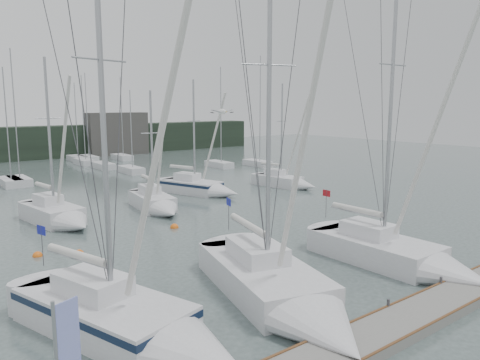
{
  "coord_description": "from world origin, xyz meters",
  "views": [
    {
      "loc": [
        -13.63,
        -14.47,
        8.49
      ],
      "look_at": [
        1.43,
        5.0,
        4.45
      ],
      "focal_mm": 35.0,
      "sensor_mm": 36.0,
      "label": 1
    }
  ],
  "objects_px": {
    "sailboat_mid_b": "(61,217)",
    "buoy_c": "(38,256)",
    "sailboat_near_left": "(139,327)",
    "buoy_b": "(174,228)",
    "sailboat_mid_d": "(204,188)",
    "sailboat_mid_e": "(289,182)",
    "sailboat_mid_c": "(158,205)",
    "sailboat_near_center": "(288,298)",
    "sailboat_near_right": "(410,259)",
    "buoy_a": "(79,255)"
  },
  "relations": [
    {
      "from": "sailboat_mid_b",
      "to": "buoy_c",
      "type": "bearing_deg",
      "value": -126.31
    },
    {
      "from": "sailboat_near_left",
      "to": "buoy_b",
      "type": "bearing_deg",
      "value": 38.8
    },
    {
      "from": "sailboat_near_left",
      "to": "sailboat_mid_d",
      "type": "relative_size",
      "value": 1.46
    },
    {
      "from": "buoy_b",
      "to": "buoy_c",
      "type": "height_order",
      "value": "buoy_b"
    },
    {
      "from": "sailboat_near_left",
      "to": "buoy_c",
      "type": "relative_size",
      "value": 30.98
    },
    {
      "from": "sailboat_mid_e",
      "to": "buoy_c",
      "type": "xyz_separation_m",
      "value": [
        -26.32,
        -7.24,
        -0.52
      ]
    },
    {
      "from": "buoy_b",
      "to": "buoy_c",
      "type": "xyz_separation_m",
      "value": [
        -9.16,
        -0.62,
        0.0
      ]
    },
    {
      "from": "sailboat_mid_c",
      "to": "sailboat_mid_d",
      "type": "height_order",
      "value": "sailboat_mid_d"
    },
    {
      "from": "sailboat_near_left",
      "to": "sailboat_near_center",
      "type": "relative_size",
      "value": 0.98
    },
    {
      "from": "buoy_b",
      "to": "sailboat_near_right",
      "type": "bearing_deg",
      "value": -70.18
    },
    {
      "from": "buoy_c",
      "to": "sailboat_mid_d",
      "type": "bearing_deg",
      "value": 28.46
    },
    {
      "from": "buoy_c",
      "to": "sailboat_near_left",
      "type": "bearing_deg",
      "value": -89.01
    },
    {
      "from": "sailboat_mid_d",
      "to": "buoy_c",
      "type": "xyz_separation_m",
      "value": [
        -17.37,
        -9.42,
        -0.59
      ]
    },
    {
      "from": "sailboat_near_center",
      "to": "sailboat_mid_c",
      "type": "bearing_deg",
      "value": 92.6
    },
    {
      "from": "sailboat_mid_c",
      "to": "buoy_b",
      "type": "height_order",
      "value": "sailboat_mid_c"
    },
    {
      "from": "buoy_a",
      "to": "buoy_b",
      "type": "relative_size",
      "value": 0.98
    },
    {
      "from": "buoy_c",
      "to": "buoy_b",
      "type": "bearing_deg",
      "value": 3.9
    },
    {
      "from": "sailboat_mid_c",
      "to": "buoy_b",
      "type": "relative_size",
      "value": 17.45
    },
    {
      "from": "sailboat_near_right",
      "to": "sailboat_mid_c",
      "type": "bearing_deg",
      "value": 100.4
    },
    {
      "from": "sailboat_near_left",
      "to": "sailboat_mid_c",
      "type": "distance_m",
      "value": 21.0
    },
    {
      "from": "sailboat_mid_b",
      "to": "buoy_a",
      "type": "bearing_deg",
      "value": -108.27
    },
    {
      "from": "sailboat_near_left",
      "to": "sailboat_mid_d",
      "type": "distance_m",
      "value": 27.86
    },
    {
      "from": "sailboat_near_left",
      "to": "sailboat_mid_c",
      "type": "xyz_separation_m",
      "value": [
        10.37,
        18.27,
        -0.11
      ]
    },
    {
      "from": "buoy_b",
      "to": "sailboat_near_left",
      "type": "bearing_deg",
      "value": -124.19
    },
    {
      "from": "sailboat_near_center",
      "to": "sailboat_mid_c",
      "type": "height_order",
      "value": "sailboat_near_center"
    },
    {
      "from": "sailboat_mid_e",
      "to": "buoy_b",
      "type": "bearing_deg",
      "value": -169.29
    },
    {
      "from": "sailboat_near_center",
      "to": "buoy_b",
      "type": "bearing_deg",
      "value": 93.69
    },
    {
      "from": "sailboat_near_center",
      "to": "sailboat_mid_b",
      "type": "distance_m",
      "value": 20.09
    },
    {
      "from": "sailboat_mid_e",
      "to": "sailboat_mid_b",
      "type": "bearing_deg",
      "value": 172.63
    },
    {
      "from": "sailboat_near_left",
      "to": "sailboat_near_right",
      "type": "height_order",
      "value": "sailboat_near_right"
    },
    {
      "from": "sailboat_mid_b",
      "to": "sailboat_mid_c",
      "type": "bearing_deg",
      "value": -10.77
    },
    {
      "from": "sailboat_near_center",
      "to": "sailboat_mid_d",
      "type": "relative_size",
      "value": 1.49
    },
    {
      "from": "sailboat_near_right",
      "to": "sailboat_mid_d",
      "type": "height_order",
      "value": "sailboat_near_right"
    },
    {
      "from": "buoy_b",
      "to": "sailboat_mid_c",
      "type": "bearing_deg",
      "value": 74.33
    },
    {
      "from": "buoy_a",
      "to": "sailboat_mid_b",
      "type": "bearing_deg",
      "value": 80.18
    },
    {
      "from": "buoy_a",
      "to": "buoy_b",
      "type": "distance_m",
      "value": 7.42
    },
    {
      "from": "sailboat_near_right",
      "to": "buoy_c",
      "type": "distance_m",
      "value": 20.24
    },
    {
      "from": "sailboat_mid_d",
      "to": "buoy_a",
      "type": "distance_m",
      "value": 18.7
    },
    {
      "from": "buoy_c",
      "to": "buoy_a",
      "type": "bearing_deg",
      "value": -30.24
    },
    {
      "from": "sailboat_near_right",
      "to": "sailboat_near_left",
      "type": "bearing_deg",
      "value": 172.93
    },
    {
      "from": "sailboat_mid_b",
      "to": "sailboat_mid_c",
      "type": "distance_m",
      "value": 7.41
    },
    {
      "from": "buoy_a",
      "to": "sailboat_near_center",
      "type": "bearing_deg",
      "value": -71.46
    },
    {
      "from": "sailboat_near_center",
      "to": "buoy_b",
      "type": "distance_m",
      "value": 14.76
    },
    {
      "from": "sailboat_near_left",
      "to": "buoy_b",
      "type": "relative_size",
      "value": 28.67
    },
    {
      "from": "sailboat_near_right",
      "to": "buoy_a",
      "type": "bearing_deg",
      "value": 133.27
    },
    {
      "from": "sailboat_mid_b",
      "to": "sailboat_mid_e",
      "type": "xyz_separation_m",
      "value": [
        23.13,
        1.21,
        -0.08
      ]
    },
    {
      "from": "sailboat_near_right",
      "to": "buoy_c",
      "type": "relative_size",
      "value": 32.47
    },
    {
      "from": "buoy_a",
      "to": "buoy_c",
      "type": "xyz_separation_m",
      "value": [
        -1.95,
        1.13,
        0.0
      ]
    },
    {
      "from": "buoy_a",
      "to": "buoy_b",
      "type": "height_order",
      "value": "buoy_b"
    },
    {
      "from": "sailboat_mid_e",
      "to": "sailboat_near_center",
      "type": "bearing_deg",
      "value": -144.04
    }
  ]
}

